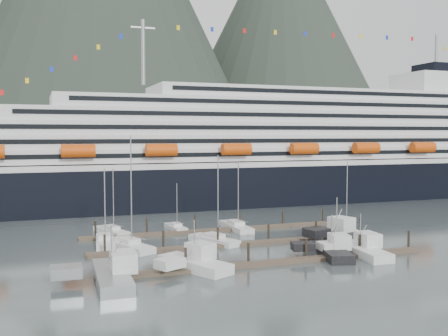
{
  "coord_description": "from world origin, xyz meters",
  "views": [
    {
      "loc": [
        -35.29,
        -75.12,
        18.02
      ],
      "look_at": [
        -0.53,
        22.0,
        11.37
      ],
      "focal_mm": 42.0,
      "sensor_mm": 36.0,
      "label": 1
    }
  ],
  "objects_px": {
    "trawler_a": "(111,274)",
    "trawler_b": "(194,263)",
    "sailboat_h": "(344,230)",
    "sailboat_e": "(111,232)",
    "sailboat_a": "(105,242)",
    "cruise_ship": "(288,156)",
    "trawler_d": "(331,250)",
    "sailboat_g": "(236,227)",
    "sailboat_c": "(214,241)",
    "trawler_c": "(359,248)",
    "sailboat_b": "(128,246)",
    "sailboat_f": "(176,228)",
    "trawler_e": "(336,234)"
  },
  "relations": [
    {
      "from": "trawler_a",
      "to": "trawler_b",
      "type": "xyz_separation_m",
      "value": [
        11.22,
        2.26,
        -0.04
      ]
    },
    {
      "from": "sailboat_h",
      "to": "sailboat_e",
      "type": "bearing_deg",
      "value": 77.55
    },
    {
      "from": "trawler_a",
      "to": "sailboat_a",
      "type": "bearing_deg",
      "value": -3.41
    },
    {
      "from": "cruise_ship",
      "to": "trawler_d",
      "type": "distance_m",
      "value": 68.82
    },
    {
      "from": "sailboat_e",
      "to": "sailboat_g",
      "type": "xyz_separation_m",
      "value": [
        22.87,
        -3.42,
        0.02
      ]
    },
    {
      "from": "trawler_a",
      "to": "sailboat_h",
      "type": "bearing_deg",
      "value": -65.74
    },
    {
      "from": "sailboat_g",
      "to": "sailboat_e",
      "type": "bearing_deg",
      "value": 80.89
    },
    {
      "from": "sailboat_c",
      "to": "cruise_ship",
      "type": "bearing_deg",
      "value": -62.18
    },
    {
      "from": "sailboat_h",
      "to": "trawler_c",
      "type": "bearing_deg",
      "value": 159.83
    },
    {
      "from": "cruise_ship",
      "to": "sailboat_e",
      "type": "relative_size",
      "value": 17.02
    },
    {
      "from": "cruise_ship",
      "to": "sailboat_c",
      "type": "relative_size",
      "value": 13.88
    },
    {
      "from": "trawler_d",
      "to": "sailboat_b",
      "type": "bearing_deg",
      "value": 76.04
    },
    {
      "from": "sailboat_b",
      "to": "trawler_c",
      "type": "relative_size",
      "value": 1.38
    },
    {
      "from": "sailboat_f",
      "to": "trawler_c",
      "type": "relative_size",
      "value": 0.69
    },
    {
      "from": "sailboat_a",
      "to": "trawler_a",
      "type": "bearing_deg",
      "value": -179.46
    },
    {
      "from": "trawler_e",
      "to": "trawler_d",
      "type": "bearing_deg",
      "value": 127.95
    },
    {
      "from": "cruise_ship",
      "to": "sailboat_h",
      "type": "relative_size",
      "value": 15.4
    },
    {
      "from": "sailboat_f",
      "to": "sailboat_g",
      "type": "distance_m",
      "value": 11.39
    },
    {
      "from": "sailboat_b",
      "to": "trawler_b",
      "type": "height_order",
      "value": "sailboat_b"
    },
    {
      "from": "sailboat_a",
      "to": "trawler_a",
      "type": "distance_m",
      "value": 22.49
    },
    {
      "from": "sailboat_e",
      "to": "trawler_a",
      "type": "height_order",
      "value": "sailboat_e"
    },
    {
      "from": "cruise_ship",
      "to": "sailboat_b",
      "type": "bearing_deg",
      "value": -137.07
    },
    {
      "from": "sailboat_b",
      "to": "sailboat_c",
      "type": "bearing_deg",
      "value": -113.41
    },
    {
      "from": "sailboat_b",
      "to": "sailboat_e",
      "type": "bearing_deg",
      "value": -18.79
    },
    {
      "from": "sailboat_a",
      "to": "sailboat_f",
      "type": "relative_size",
      "value": 1.42
    },
    {
      "from": "trawler_d",
      "to": "sailboat_g",
      "type": "bearing_deg",
      "value": 26.63
    },
    {
      "from": "sailboat_c",
      "to": "trawler_e",
      "type": "xyz_separation_m",
      "value": [
        20.35,
        -4.66,
        0.56
      ]
    },
    {
      "from": "sailboat_b",
      "to": "trawler_e",
      "type": "xyz_separation_m",
      "value": [
        34.49,
        -4.97,
        0.52
      ]
    },
    {
      "from": "sailboat_a",
      "to": "sailboat_g",
      "type": "distance_m",
      "value": 25.62
    },
    {
      "from": "sailboat_e",
      "to": "trawler_d",
      "type": "bearing_deg",
      "value": -154.59
    },
    {
      "from": "sailboat_g",
      "to": "sailboat_h",
      "type": "height_order",
      "value": "sailboat_h"
    },
    {
      "from": "trawler_b",
      "to": "trawler_d",
      "type": "relative_size",
      "value": 0.98
    },
    {
      "from": "sailboat_a",
      "to": "sailboat_c",
      "type": "height_order",
      "value": "sailboat_c"
    },
    {
      "from": "trawler_a",
      "to": "trawler_d",
      "type": "distance_m",
      "value": 32.71
    },
    {
      "from": "trawler_b",
      "to": "sailboat_c",
      "type": "bearing_deg",
      "value": -54.32
    },
    {
      "from": "cruise_ship",
      "to": "trawler_d",
      "type": "xyz_separation_m",
      "value": [
        -24.62,
        -63.29,
        -11.16
      ]
    },
    {
      "from": "cruise_ship",
      "to": "trawler_a",
      "type": "height_order",
      "value": "cruise_ship"
    },
    {
      "from": "cruise_ship",
      "to": "sailboat_f",
      "type": "height_order",
      "value": "cruise_ship"
    },
    {
      "from": "sailboat_c",
      "to": "trawler_a",
      "type": "distance_m",
      "value": 25.93
    },
    {
      "from": "sailboat_c",
      "to": "trawler_b",
      "type": "bearing_deg",
      "value": 128.05
    },
    {
      "from": "trawler_a",
      "to": "sailboat_f",
      "type": "bearing_deg",
      "value": -25.48
    },
    {
      "from": "sailboat_b",
      "to": "trawler_b",
      "type": "bearing_deg",
      "value": 179.61
    },
    {
      "from": "sailboat_c",
      "to": "sailboat_e",
      "type": "xyz_separation_m",
      "value": [
        -14.94,
        13.88,
        -0.03
      ]
    },
    {
      "from": "sailboat_e",
      "to": "trawler_e",
      "type": "distance_m",
      "value": 39.87
    },
    {
      "from": "sailboat_b",
      "to": "sailboat_f",
      "type": "bearing_deg",
      "value": -61.7
    },
    {
      "from": "sailboat_c",
      "to": "sailboat_h",
      "type": "distance_m",
      "value": 25.58
    },
    {
      "from": "trawler_b",
      "to": "trawler_d",
      "type": "height_order",
      "value": "trawler_b"
    },
    {
      "from": "trawler_c",
      "to": "trawler_d",
      "type": "height_order",
      "value": "trawler_d"
    },
    {
      "from": "sailboat_c",
      "to": "trawler_c",
      "type": "height_order",
      "value": "sailboat_c"
    },
    {
      "from": "trawler_e",
      "to": "cruise_ship",
      "type": "bearing_deg",
      "value": -34.96
    }
  ]
}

